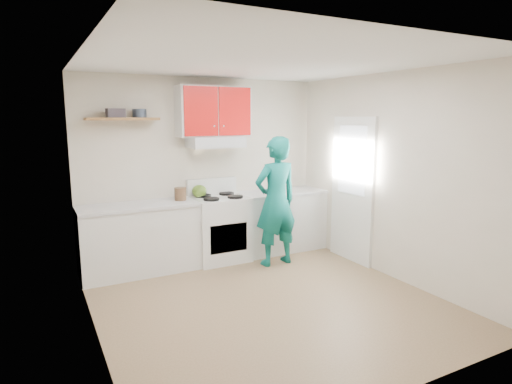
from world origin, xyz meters
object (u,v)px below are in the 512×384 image
kettle (199,191)px  person (276,201)px  tin (139,113)px  crock (180,195)px  stove (220,229)px

kettle → person: 1.10m
tin → person: size_ratio=0.10×
tin → crock: size_ratio=0.93×
stove → tin: (-1.02, 0.20, 1.63)m
crock → tin: bearing=161.4°
kettle → tin: bearing=168.4°
crock → kettle: bearing=16.8°
stove → person: size_ratio=0.51×
stove → kettle: 0.62m
stove → crock: bearing=175.7°
kettle → stove: bearing=-35.6°
kettle → person: (0.87, -0.67, -0.11)m
stove → tin: 1.94m
kettle → person: bearing=-44.3°
tin → person: (1.65, -0.73, -1.20)m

